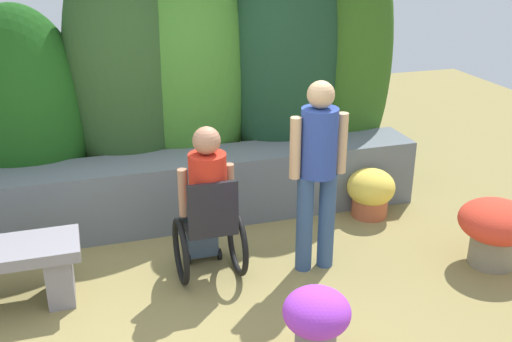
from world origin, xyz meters
The scene contains 8 objects.
ground_plane centered at (0.00, 0.00, 0.00)m, with size 13.46×13.46×0.00m, color olive.
stone_retaining_wall centered at (0.00, 1.52, 0.34)m, with size 5.02×0.56×0.68m, color slate.
hedge_backdrop centered at (0.01, 2.11, 1.34)m, with size 5.37×1.08×2.93m.
person_in_wheelchair centered at (0.13, 0.47, 0.62)m, with size 0.53×0.66×1.33m.
person_standing_companion centered at (1.03, 0.33, 0.95)m, with size 0.49×0.30×1.65m.
flower_pot_purple_near centered at (0.57, -0.81, 0.33)m, with size 0.46×0.46×0.55m.
flower_pot_red_accent centered at (2.52, -0.08, 0.35)m, with size 0.64×0.64×0.59m.
flower_pot_small_foreground centered at (1.94, 1.09, 0.26)m, with size 0.48×0.48×0.50m.
Camera 1 is at (-0.78, -3.87, 2.75)m, focal length 42.31 mm.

